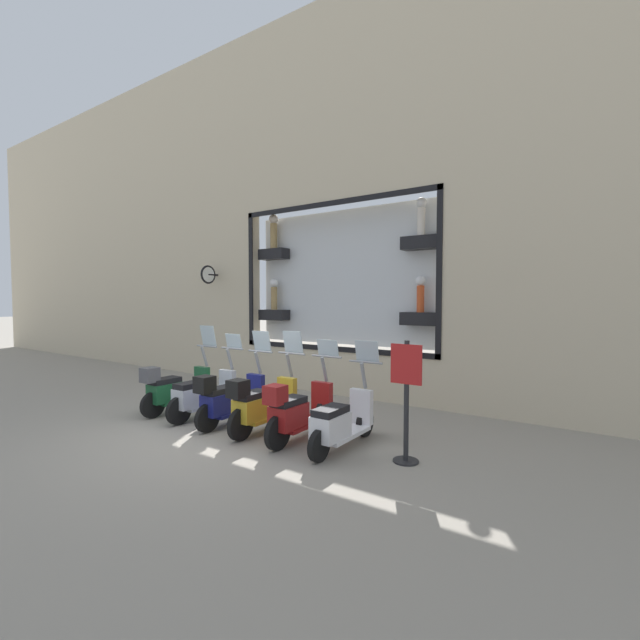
{
  "coord_description": "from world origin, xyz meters",
  "views": [
    {
      "loc": [
        -5.08,
        -5.46,
        2.26
      ],
      "look_at": [
        1.76,
        -0.79,
        1.86
      ],
      "focal_mm": 24.0,
      "sensor_mm": 36.0,
      "label": 1
    }
  ],
  "objects": [
    {
      "name": "shop_sign_post",
      "position": [
        0.42,
        -3.15,
        0.92
      ],
      "size": [
        0.36,
        0.45,
        1.7
      ],
      "color": "#232326",
      "rests_on": "ground_plane"
    },
    {
      "name": "scooter_red_1",
      "position": [
        0.26,
        -1.38,
        0.48
      ],
      "size": [
        1.81,
        0.6,
        1.56
      ],
      "color": "black",
      "rests_on": "ground_plane"
    },
    {
      "name": "ground_plane",
      "position": [
        0.0,
        0.0,
        0.0
      ],
      "size": [
        120.0,
        120.0,
        0.0
      ],
      "primitive_type": "plane",
      "color": "gray"
    },
    {
      "name": "building_facade",
      "position": [
        3.6,
        0.0,
        4.72
      ],
      "size": [
        1.18,
        36.0,
        9.26
      ],
      "color": "beige",
      "rests_on": "ground_plane"
    },
    {
      "name": "scooter_navy_3",
      "position": [
        0.25,
        0.17,
        0.47
      ],
      "size": [
        1.8,
        0.61,
        1.65
      ],
      "color": "black",
      "rests_on": "ground_plane"
    },
    {
      "name": "scooter_green_5",
      "position": [
        0.26,
        1.71,
        0.48
      ],
      "size": [
        1.8,
        0.61,
        1.7
      ],
      "color": "black",
      "rests_on": "ground_plane"
    },
    {
      "name": "scooter_white_0",
      "position": [
        0.31,
        -2.15,
        0.42
      ],
      "size": [
        1.79,
        0.61,
        1.59
      ],
      "color": "black",
      "rests_on": "ground_plane"
    },
    {
      "name": "scooter_silver_4",
      "position": [
        0.32,
        0.94,
        0.43
      ],
      "size": [
        1.8,
        0.6,
        1.56
      ],
      "color": "black",
      "rests_on": "ground_plane"
    },
    {
      "name": "scooter_yellow_2",
      "position": [
        0.26,
        -0.6,
        0.48
      ],
      "size": [
        1.8,
        0.6,
        1.68
      ],
      "color": "black",
      "rests_on": "ground_plane"
    }
  ]
}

